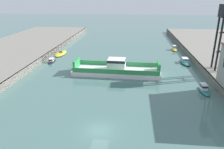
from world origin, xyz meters
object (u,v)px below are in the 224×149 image
(moored_boat_mid_right, at_px, (52,61))
(chain_ferry, at_px, (117,70))
(moored_boat_far_left, at_px, (61,53))
(moored_boat_mid_left, at_px, (204,89))
(moored_boat_near_right, at_px, (185,61))
(moored_boat_near_left, at_px, (174,48))

(moored_boat_mid_right, bearing_deg, chain_ferry, -22.74)
(moored_boat_far_left, bearing_deg, moored_boat_mid_left, -33.90)
(moored_boat_mid_left, bearing_deg, moored_boat_mid_right, 156.01)
(chain_ferry, relative_size, moored_boat_mid_right, 3.90)
(chain_ferry, bearing_deg, moored_boat_near_right, 30.69)
(chain_ferry, height_order, moored_boat_far_left, chain_ferry)
(chain_ferry, xyz_separation_m, moored_boat_near_right, (18.54, 11.00, -0.62))
(moored_boat_mid_left, height_order, moored_boat_mid_right, moored_boat_mid_left)
(moored_boat_near_right, xyz_separation_m, moored_boat_far_left, (-38.02, 5.70, -0.22))
(chain_ferry, relative_size, moored_boat_far_left, 2.67)
(moored_boat_near_left, relative_size, moored_boat_near_right, 0.78)
(moored_boat_near_left, xyz_separation_m, moored_boat_far_left, (-37.57, -9.77, -0.28))
(moored_boat_mid_left, height_order, moored_boat_far_left, moored_boat_mid_left)
(moored_boat_mid_left, relative_size, moored_boat_far_left, 0.63)
(moored_boat_near_left, height_order, moored_boat_mid_right, moored_boat_near_left)
(moored_boat_near_right, distance_m, moored_boat_mid_right, 38.04)
(chain_ferry, height_order, moored_boat_near_right, chain_ferry)
(moored_boat_near_right, distance_m, moored_boat_far_left, 38.45)
(moored_boat_mid_left, bearing_deg, moored_boat_far_left, 146.10)
(moored_boat_far_left, bearing_deg, moored_boat_near_right, -8.52)
(moored_boat_mid_right, height_order, moored_boat_far_left, moored_boat_mid_right)
(moored_boat_mid_left, xyz_separation_m, moored_boat_mid_right, (-37.46, 16.67, -0.18))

